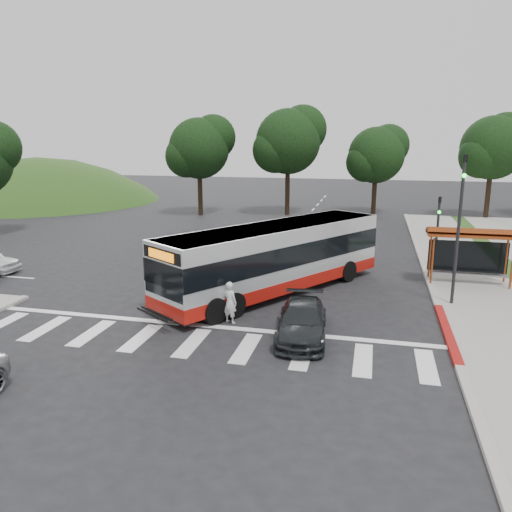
% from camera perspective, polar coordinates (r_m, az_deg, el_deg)
% --- Properties ---
extents(ground, '(140.00, 140.00, 0.00)m').
position_cam_1_polar(ground, '(22.69, -2.86, -5.04)').
color(ground, black).
rests_on(ground, ground).
extents(sidewalk_east, '(4.00, 40.00, 0.12)m').
position_cam_1_polar(sidewalk_east, '(29.92, 22.46, -1.40)').
color(sidewalk_east, gray).
rests_on(sidewalk_east, ground).
extents(curb_east, '(0.30, 40.00, 0.15)m').
position_cam_1_polar(curb_east, '(29.66, 18.65, -1.17)').
color(curb_east, '#9E9991').
rests_on(curb_east, ground).
extents(curb_east_red, '(0.32, 6.00, 0.15)m').
position_cam_1_polar(curb_east_red, '(20.16, 21.02, -8.14)').
color(curb_east_red, maroon).
rests_on(curb_east_red, ground).
extents(hillside_nw, '(44.00, 44.00, 10.00)m').
position_cam_1_polar(hillside_nw, '(63.78, -23.48, 5.82)').
color(hillside_nw, '#264616').
rests_on(hillside_nw, ground).
extents(crosswalk_ladder, '(18.00, 2.60, 0.01)m').
position_cam_1_polar(crosswalk_ladder, '(18.26, -7.32, -9.82)').
color(crosswalk_ladder, silver).
rests_on(crosswalk_ladder, ground).
extents(bus_shelter, '(4.20, 1.60, 2.86)m').
position_cam_1_polar(bus_shelter, '(26.62, 23.39, 1.85)').
color(bus_shelter, '#983F19').
rests_on(bus_shelter, sidewalk_east).
extents(traffic_signal_ne_tall, '(0.18, 0.37, 6.50)m').
position_cam_1_polar(traffic_signal_ne_tall, '(22.66, 22.24, 4.04)').
color(traffic_signal_ne_tall, black).
rests_on(traffic_signal_ne_tall, ground).
extents(traffic_signal_ne_short, '(0.18, 0.37, 4.00)m').
position_cam_1_polar(traffic_signal_ne_short, '(29.73, 20.07, 3.49)').
color(traffic_signal_ne_short, black).
rests_on(traffic_signal_ne_short, ground).
extents(tree_ne_a, '(6.16, 5.74, 9.30)m').
position_cam_1_polar(tree_ne_a, '(49.74, 25.53, 11.21)').
color(tree_ne_a, black).
rests_on(tree_ne_a, parking_lot).
extents(tree_north_a, '(6.60, 6.15, 10.17)m').
position_cam_1_polar(tree_north_a, '(47.41, 3.80, 13.05)').
color(tree_north_a, black).
rests_on(tree_north_a, ground).
extents(tree_north_b, '(5.72, 5.33, 8.43)m').
position_cam_1_polar(tree_north_b, '(48.74, 13.67, 11.23)').
color(tree_north_b, black).
rests_on(tree_north_b, ground).
extents(tree_north_c, '(6.16, 5.74, 9.30)m').
position_cam_1_polar(tree_north_c, '(47.51, -6.42, 12.24)').
color(tree_north_c, black).
rests_on(tree_north_c, ground).
extents(transit_bus, '(9.04, 11.89, 3.21)m').
position_cam_1_polar(transit_bus, '(23.39, 2.25, -0.38)').
color(transit_bus, silver).
rests_on(transit_bus, ground).
extents(pedestrian, '(0.72, 0.60, 1.70)m').
position_cam_1_polar(pedestrian, '(19.72, -3.01, -5.31)').
color(pedestrian, silver).
rests_on(pedestrian, ground).
extents(dark_sedan, '(2.15, 4.47, 1.25)m').
position_cam_1_polar(dark_sedan, '(18.46, 5.27, -7.41)').
color(dark_sedan, '#212527').
rests_on(dark_sedan, ground).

